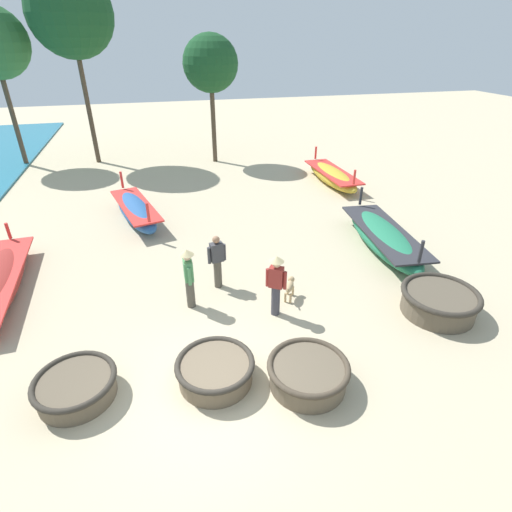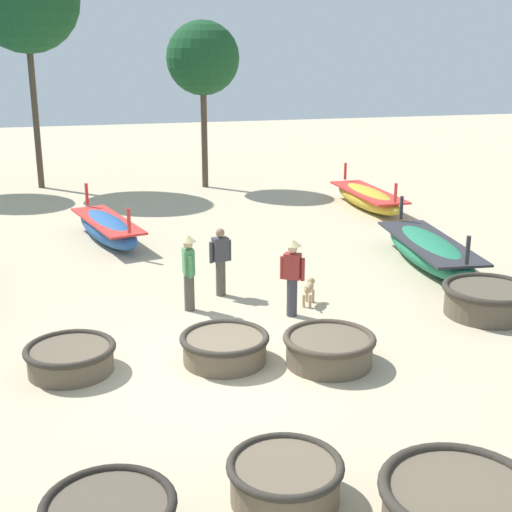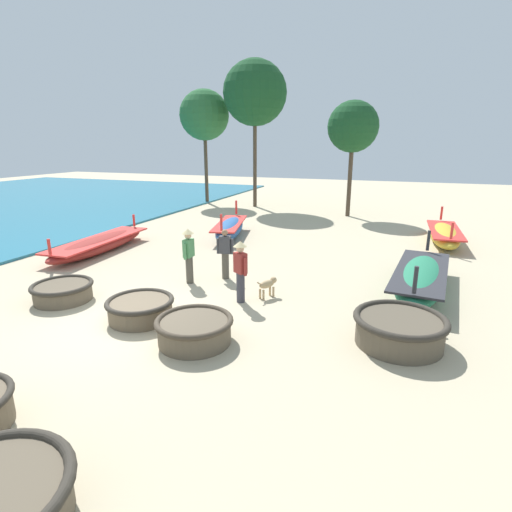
{
  "view_description": "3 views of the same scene",
  "coord_description": "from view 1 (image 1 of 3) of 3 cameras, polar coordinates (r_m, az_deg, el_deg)",
  "views": [
    {
      "loc": [
        -0.57,
        -5.65,
        6.24
      ],
      "look_at": [
        1.86,
        3.7,
        0.85
      ],
      "focal_mm": 28.0,
      "sensor_mm": 36.0,
      "label": 1
    },
    {
      "loc": [
        -2.3,
        -11.24,
        5.52
      ],
      "look_at": [
        1.48,
        3.26,
        1.02
      ],
      "focal_mm": 50.0,
      "sensor_mm": 36.0,
      "label": 2
    },
    {
      "loc": [
        5.81,
        -7.03,
        4.1
      ],
      "look_at": [
        1.97,
        3.29,
        0.97
      ],
      "focal_mm": 28.0,
      "sensor_mm": 36.0,
      "label": 3
    }
  ],
  "objects": [
    {
      "name": "ground_plane",
      "position": [
        8.44,
        -6.26,
        -18.78
      ],
      "size": [
        80.0,
        80.0,
        0.0
      ],
      "primitive_type": "plane",
      "color": "#BCAD8C"
    },
    {
      "name": "coracle_nearest",
      "position": [
        8.44,
        -5.84,
        -15.89
      ],
      "size": [
        1.62,
        1.62,
        0.52
      ],
      "color": "brown",
      "rests_on": "ground"
    },
    {
      "name": "coracle_weathered",
      "position": [
        8.38,
        7.44,
        -16.26
      ],
      "size": [
        1.66,
        1.66,
        0.55
      ],
      "color": "brown",
      "rests_on": "ground"
    },
    {
      "name": "coracle_far_right",
      "position": [
        11.12,
        24.69,
        -5.85
      ],
      "size": [
        1.93,
        1.93,
        0.65
      ],
      "color": "brown",
      "rests_on": "ground"
    },
    {
      "name": "coracle_far_left",
      "position": [
        8.85,
        -24.35,
        -16.59
      ],
      "size": [
        1.59,
        1.59,
        0.49
      ],
      "color": "brown",
      "rests_on": "ground"
    },
    {
      "name": "long_boat_red_hull",
      "position": [
        15.86,
        -16.76,
        6.24
      ],
      "size": [
        2.03,
        4.36,
        1.37
      ],
      "color": "#285693",
      "rests_on": "ground"
    },
    {
      "name": "long_boat_ochre_hull",
      "position": [
        13.79,
        17.75,
        2.57
      ],
      "size": [
        1.79,
        4.84,
        1.35
      ],
      "color": "#237551",
      "rests_on": "ground"
    },
    {
      "name": "long_boat_green_hull",
      "position": [
        19.6,
        10.82,
        11.18
      ],
      "size": [
        1.27,
        4.5,
        1.25
      ],
      "color": "gold",
      "rests_on": "ground"
    },
    {
      "name": "fisherman_crouching",
      "position": [
        9.75,
        2.89,
        -3.7
      ],
      "size": [
        0.46,
        0.37,
        1.67
      ],
      "color": "#383842",
      "rests_on": "ground"
    },
    {
      "name": "fisherman_standing_left",
      "position": [
        10.93,
        -5.58,
        -0.62
      ],
      "size": [
        0.52,
        0.28,
        1.57
      ],
      "color": "#4C473D",
      "rests_on": "ground"
    },
    {
      "name": "fisherman_standing_right",
      "position": [
        10.15,
        -9.59,
        -2.66
      ],
      "size": [
        0.36,
        0.53,
        1.67
      ],
      "color": "#4C473D",
      "rests_on": "ground"
    },
    {
      "name": "dog",
      "position": [
        10.68,
        4.85,
        -4.31
      ],
      "size": [
        0.43,
        0.62,
        0.55
      ],
      "color": "tan",
      "rests_on": "ground"
    },
    {
      "name": "tree_left_mid",
      "position": [
        22.3,
        -6.52,
        25.6
      ],
      "size": [
        2.79,
        2.79,
        6.35
      ],
      "color": "#4C3D2D",
      "rests_on": "ground"
    },
    {
      "name": "tree_leftmost",
      "position": [
        23.7,
        -25.01,
        28.85
      ],
      "size": [
        3.99,
        3.99,
        9.08
      ],
      "color": "#4C3D2D",
      "rests_on": "ground"
    }
  ]
}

